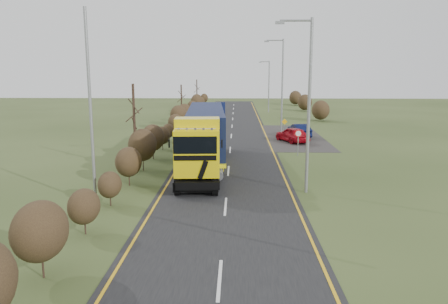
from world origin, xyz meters
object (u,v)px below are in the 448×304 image
object	(u,v)px
car_red_hatchback	(292,135)
car_blue_sedan	(299,130)
streetlight_near	(307,99)
speed_sign	(298,138)
lorry	(205,135)

from	to	relation	value
car_red_hatchback	car_blue_sedan	distance (m)	3.28
car_red_hatchback	streetlight_near	xyz separation A→B (m)	(-1.54, -17.67, 4.68)
speed_sign	car_blue_sedan	bearing A→B (deg)	81.35
car_red_hatchback	streetlight_near	world-z (taller)	streetlight_near
lorry	speed_sign	bearing A→B (deg)	28.97
car_blue_sedan	streetlight_near	xyz separation A→B (m)	(-2.64, -20.76, 4.71)
speed_sign	streetlight_near	bearing A→B (deg)	-95.97
lorry	car_blue_sedan	size ratio (longest dim) A/B	3.65
car_red_hatchback	streetlight_near	distance (m)	18.34
streetlight_near	speed_sign	xyz separation A→B (m)	(1.13, 10.82, -3.92)
lorry	speed_sign	distance (m)	8.71
streetlight_near	car_blue_sedan	bearing A→B (deg)	82.74
streetlight_near	speed_sign	world-z (taller)	streetlight_near
lorry	car_blue_sedan	world-z (taller)	lorry
speed_sign	lorry	bearing A→B (deg)	-147.63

